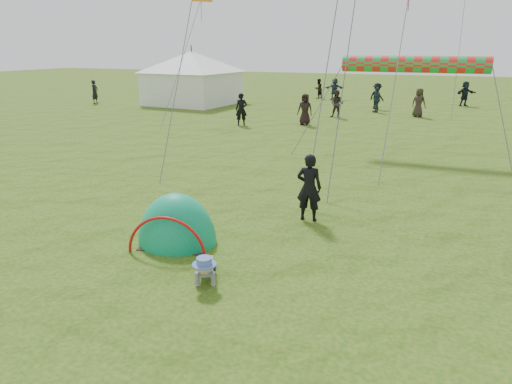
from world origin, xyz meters
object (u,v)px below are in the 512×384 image
at_px(crawling_toddler, 205,267).
at_px(standing_adult, 309,188).
at_px(event_marquee, 192,76).
at_px(popup_tent, 178,242).

xyz_separation_m(crawling_toddler, standing_adult, (0.90, 3.77, 0.54)).
relative_size(crawling_toddler, event_marquee, 0.13).
xyz_separation_m(popup_tent, event_marquee, (-12.36, 22.80, 2.06)).
relative_size(standing_adult, event_marquee, 0.28).
bearing_deg(popup_tent, crawling_toddler, -54.27).
distance_m(popup_tent, event_marquee, 26.02).
height_order(standing_adult, event_marquee, event_marquee).
bearing_deg(popup_tent, standing_adult, 35.57).
relative_size(popup_tent, standing_adult, 1.34).
bearing_deg(event_marquee, standing_adult, -48.90).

